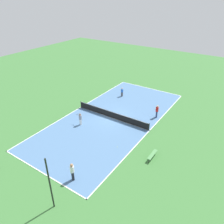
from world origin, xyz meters
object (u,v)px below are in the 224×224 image
at_px(player_near_white, 72,171).
at_px(player_near_blue, 122,92).
at_px(fence_post_back_left, 50,184).
at_px(tennis_ball_far_baseline, 155,109).
at_px(tennis_ball_right_alley, 117,147).
at_px(player_coach_red, 157,110).
at_px(tennis_ball_midcourt, 133,90).
at_px(bench, 152,155).
at_px(tennis_net, 112,115).
at_px(player_baseline_gray, 80,118).

bearing_deg(player_near_white, player_near_blue, -39.39).
bearing_deg(fence_post_back_left, tennis_ball_far_baseline, -90.16).
xyz_separation_m(tennis_ball_far_baseline, tennis_ball_right_alley, (-0.13, 10.11, 0.00)).
bearing_deg(tennis_ball_far_baseline, player_near_white, 87.59).
bearing_deg(player_coach_red, tennis_ball_midcourt, -153.85).
height_order(tennis_ball_right_alley, fence_post_back_left, fence_post_back_left).
bearing_deg(tennis_ball_far_baseline, bench, 112.19).
bearing_deg(tennis_ball_right_alley, player_near_blue, -60.77).
height_order(tennis_net, player_coach_red, player_coach_red).
bearing_deg(player_baseline_gray, player_near_blue, -77.11).
bearing_deg(player_coach_red, player_near_blue, -135.29).
distance_m(tennis_ball_midcourt, fence_post_back_left, 24.02).
distance_m(tennis_net, player_coach_red, 5.86).
xyz_separation_m(player_coach_red, player_near_blue, (7.16, -3.05, -0.22)).
relative_size(tennis_ball_far_baseline, fence_post_back_left, 0.01).
bearing_deg(tennis_ball_far_baseline, tennis_ball_midcourt, -35.42).
bearing_deg(player_baseline_gray, player_near_white, 139.14).
bearing_deg(tennis_net, player_near_white, 105.85).
bearing_deg(fence_post_back_left, player_near_blue, -73.11).
distance_m(player_near_white, tennis_ball_right_alley, 6.14).
xyz_separation_m(player_coach_red, tennis_ball_far_baseline, (1.02, -1.96, -0.96)).
bearing_deg(player_coach_red, player_near_white, -29.03).
xyz_separation_m(bench, player_near_white, (4.58, 6.54, 0.69)).
bearing_deg(player_coach_red, fence_post_back_left, -25.81).
height_order(player_coach_red, tennis_ball_right_alley, player_coach_red).
bearing_deg(player_near_white, tennis_ball_far_baseline, -59.42).
xyz_separation_m(player_baseline_gray, player_near_blue, (0.07, -9.95, -0.11)).
relative_size(tennis_ball_midcourt, fence_post_back_left, 0.01).
relative_size(player_near_blue, fence_post_back_left, 0.29).
bearing_deg(tennis_net, player_coach_red, -144.50).
xyz_separation_m(player_baseline_gray, tennis_ball_far_baseline, (-6.08, -8.85, -0.86)).
distance_m(player_near_white, player_near_blue, 18.06).
height_order(player_near_white, tennis_ball_right_alley, player_near_white).
xyz_separation_m(bench, tennis_ball_midcourt, (9.83, -13.79, -0.33)).
xyz_separation_m(tennis_net, bench, (-7.64, 4.23, -0.13)).
bearing_deg(player_near_blue, player_coach_red, 157.69).
height_order(player_coach_red, player_near_blue, player_coach_red).
distance_m(tennis_net, fence_post_back_left, 14.23).
relative_size(tennis_net, player_near_white, 5.83).
bearing_deg(bench, player_near_blue, -136.72).
distance_m(player_near_white, fence_post_back_left, 3.21).
bearing_deg(player_baseline_gray, bench, -171.65).
xyz_separation_m(tennis_net, tennis_ball_far_baseline, (-3.74, -5.35, -0.46)).
bearing_deg(player_coach_red, tennis_net, -76.71).
bearing_deg(tennis_ball_right_alley, tennis_net, -50.98).
distance_m(player_baseline_gray, tennis_ball_midcourt, 13.09).
relative_size(player_coach_red, tennis_ball_far_baseline, 25.59).
distance_m(player_coach_red, fence_post_back_left, 17.10).
height_order(bench, tennis_ball_far_baseline, bench).
bearing_deg(player_near_white, player_baseline_gray, -20.38).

